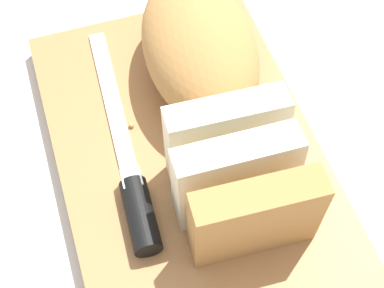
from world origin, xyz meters
TOP-DOWN VIEW (x-y plane):
  - ground_plane at (0.00, 0.00)m, footprint 3.00×3.00m
  - cutting_board at (0.00, 0.00)m, footprint 0.42×0.26m
  - bread_loaf at (-0.05, 0.03)m, footprint 0.31×0.13m
  - bread_knife at (0.02, -0.06)m, footprint 0.27×0.03m
  - crumb_near_knife at (0.04, 0.07)m, footprint 0.01×0.01m
  - crumb_near_loaf at (0.03, 0.05)m, footprint 0.00×0.00m
  - crumb_stray_left at (-0.06, -0.05)m, footprint 0.01×0.01m

SIDE VIEW (x-z plane):
  - ground_plane at x=0.00m, z-range 0.00..0.00m
  - cutting_board at x=0.00m, z-range 0.00..0.02m
  - crumb_near_loaf at x=0.03m, z-range 0.02..0.03m
  - crumb_stray_left at x=-0.06m, z-range 0.02..0.03m
  - crumb_near_knife at x=0.04m, z-range 0.02..0.03m
  - bread_knife at x=0.02m, z-range 0.02..0.05m
  - bread_loaf at x=-0.05m, z-range 0.02..0.11m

